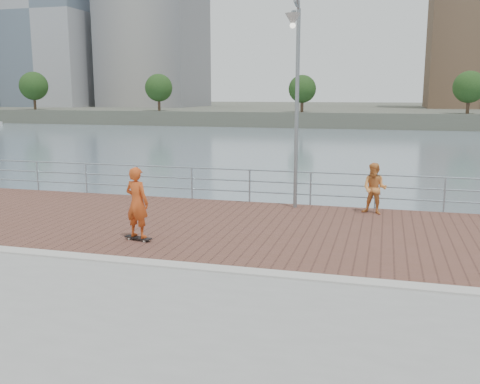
% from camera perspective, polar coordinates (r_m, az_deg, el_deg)
% --- Properties ---
extents(water, '(400.00, 400.00, 0.00)m').
position_cam_1_polar(water, '(12.05, -2.62, -17.37)').
color(water, slate).
rests_on(water, ground).
extents(brick_lane, '(40.00, 6.80, 0.02)m').
position_cam_1_polar(brick_lane, '(14.58, 1.66, -3.87)').
color(brick_lane, brown).
rests_on(brick_lane, seawall).
extents(curb, '(40.00, 0.40, 0.06)m').
position_cam_1_polar(curb, '(11.25, -2.70, -8.19)').
color(curb, '#B7B5AD').
rests_on(curb, seawall).
extents(far_shore, '(320.00, 95.00, 2.50)m').
position_cam_1_polar(far_shore, '(132.74, 13.94, 8.37)').
color(far_shore, '#4C5142').
rests_on(far_shore, ground).
extents(guardrail, '(39.06, 0.06, 1.13)m').
position_cam_1_polar(guardrail, '(17.69, 4.26, 0.93)').
color(guardrail, '#8C9EA8').
rests_on(guardrail, brick_lane).
extents(street_lamp, '(0.45, 1.31, 6.17)m').
position_cam_1_polar(street_lamp, '(16.41, 5.91, 13.09)').
color(street_lamp, gray).
rests_on(street_lamp, brick_lane).
extents(skateboard, '(0.76, 0.35, 0.08)m').
position_cam_1_polar(skateboard, '(13.58, -10.80, -4.82)').
color(skateboard, black).
rests_on(skateboard, brick_lane).
extents(skateboarder, '(0.72, 0.56, 1.76)m').
position_cam_1_polar(skateboarder, '(13.37, -10.93, -1.10)').
color(skateboarder, '#C4491A').
rests_on(skateboarder, skateboard).
extents(bystander, '(0.88, 0.76, 1.55)m').
position_cam_1_polar(bystander, '(16.59, 14.16, 0.35)').
color(bystander, '#E38D42').
rests_on(bystander, brick_lane).
extents(shoreline_trees, '(144.94, 5.19, 6.93)m').
position_cam_1_polar(shoreline_trees, '(87.18, 13.46, 10.80)').
color(shoreline_trees, '#473323').
rests_on(shoreline_trees, far_shore).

